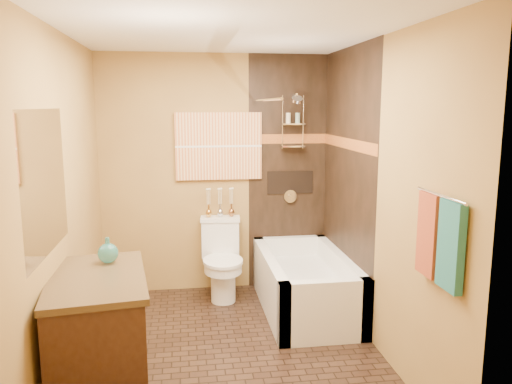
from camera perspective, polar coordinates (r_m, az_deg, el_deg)
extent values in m
plane|color=black|center=(4.24, -2.94, -17.87)|extent=(3.00, 3.00, 0.00)
cube|color=#AA8542|center=(3.90, -20.96, -1.44)|extent=(0.02, 3.00, 2.50)
cube|color=#AA8542|center=(4.10, 13.82, -0.53)|extent=(0.02, 3.00, 2.50)
cube|color=#AA8542|center=(5.30, -4.60, 2.01)|extent=(2.40, 0.02, 2.50)
cube|color=#AA8542|center=(2.37, 0.26, -7.80)|extent=(2.40, 0.02, 2.50)
plane|color=silver|center=(3.79, -3.29, 17.89)|extent=(3.00, 3.00, 0.00)
cube|color=black|center=(5.39, 3.66, 2.16)|extent=(0.85, 0.01, 2.50)
cube|color=black|center=(4.79, 10.33, 1.06)|extent=(0.01, 1.50, 2.50)
cube|color=brown|center=(5.34, 3.73, 6.08)|extent=(0.85, 0.01, 0.10)
cube|color=brown|center=(4.75, 10.36, 5.47)|extent=(0.01, 1.50, 0.10)
cube|color=black|center=(5.40, 3.92, 1.11)|extent=(0.50, 0.01, 0.25)
cylinder|color=silver|center=(5.21, 4.36, 11.04)|extent=(0.02, 0.26, 0.02)
cylinder|color=silver|center=(5.06, 4.73, 10.51)|extent=(0.11, 0.11, 0.09)
cylinder|color=silver|center=(5.41, 3.94, -0.49)|extent=(0.14, 0.02, 0.14)
cylinder|color=silver|center=(4.55, 1.02, 10.49)|extent=(0.03, 1.55, 0.03)
cylinder|color=silver|center=(3.11, 20.36, -0.37)|extent=(0.02, 0.55, 0.02)
cube|color=#1D635B|center=(3.07, 21.38, -5.77)|extent=(0.05, 0.22, 0.52)
cube|color=#9C2D1C|center=(3.29, 19.15, -4.61)|extent=(0.05, 0.22, 0.52)
cube|color=#D46432|center=(5.24, -4.28, 5.24)|extent=(0.90, 0.04, 0.70)
cube|color=white|center=(3.35, -22.95, 1.01)|extent=(0.01, 1.00, 0.90)
cube|color=white|center=(4.30, 7.93, -13.45)|extent=(0.80, 0.10, 0.55)
cube|color=white|center=(5.57, 3.88, -7.87)|extent=(0.80, 0.10, 0.55)
cube|color=white|center=(4.86, 1.55, -10.56)|extent=(0.10, 1.50, 0.55)
cube|color=white|center=(5.02, 9.57, -10.01)|extent=(0.10, 1.50, 0.55)
cube|color=white|center=(4.96, 5.61, -11.39)|extent=(0.64, 1.34, 0.35)
cube|color=white|center=(5.32, -4.08, -5.35)|extent=(0.40, 0.21, 0.39)
cube|color=white|center=(5.27, -4.11, -3.08)|extent=(0.43, 0.23, 0.04)
cylinder|color=white|center=(5.15, -3.77, -10.33)|extent=(0.25, 0.25, 0.39)
cylinder|color=white|center=(5.09, -3.79, -8.49)|extent=(0.38, 0.38, 0.10)
cylinder|color=white|center=(5.07, -3.80, -7.88)|extent=(0.40, 0.40, 0.03)
cube|color=black|center=(3.61, -17.55, -16.06)|extent=(0.70, 1.01, 0.84)
cube|color=black|center=(3.44, -17.77, -9.43)|extent=(0.74, 1.07, 0.04)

